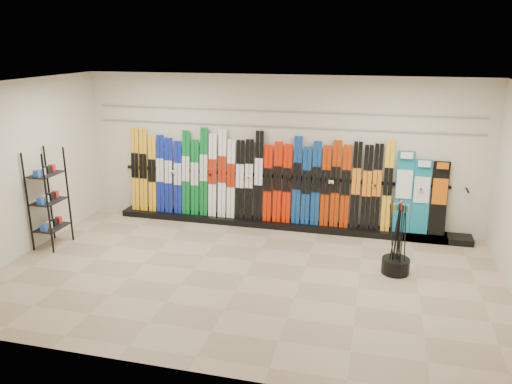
# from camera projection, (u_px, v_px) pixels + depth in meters

# --- Properties ---
(floor) EXTENTS (8.00, 8.00, 0.00)m
(floor) POSITION_uv_depth(u_px,v_px,m) (245.00, 275.00, 8.01)
(floor) COLOR gray
(floor) RESTS_ON ground
(back_wall) EXTENTS (8.00, 0.00, 8.00)m
(back_wall) POSITION_uv_depth(u_px,v_px,m) (278.00, 152.00, 9.89)
(back_wall) COLOR beige
(back_wall) RESTS_ON floor
(left_wall) EXTENTS (0.00, 5.00, 5.00)m
(left_wall) POSITION_uv_depth(u_px,v_px,m) (19.00, 170.00, 8.50)
(left_wall) COLOR beige
(left_wall) RESTS_ON floor
(ceiling) EXTENTS (8.00, 8.00, 0.00)m
(ceiling) POSITION_uv_depth(u_px,v_px,m) (244.00, 85.00, 7.14)
(ceiling) COLOR silver
(ceiling) RESTS_ON back_wall
(ski_rack_base) EXTENTS (8.00, 0.40, 0.12)m
(ski_rack_base) POSITION_uv_depth(u_px,v_px,m) (286.00, 224.00, 10.05)
(ski_rack_base) COLOR black
(ski_rack_base) RESTS_ON floor
(skis) EXTENTS (5.38, 0.21, 1.82)m
(skis) POSITION_uv_depth(u_px,v_px,m) (253.00, 179.00, 9.99)
(skis) COLOR gold
(skis) RESTS_ON ski_rack_base
(snowboards) EXTENTS (0.95, 0.24, 1.54)m
(snowboards) POSITION_uv_depth(u_px,v_px,m) (420.00, 196.00, 9.31)
(snowboards) COLOR #14728C
(snowboards) RESTS_ON ski_rack_base
(accessory_rack) EXTENTS (0.40, 0.60, 1.79)m
(accessory_rack) POSITION_uv_depth(u_px,v_px,m) (48.00, 199.00, 8.94)
(accessory_rack) COLOR black
(accessory_rack) RESTS_ON floor
(pole_bin) EXTENTS (0.44, 0.44, 0.25)m
(pole_bin) POSITION_uv_depth(u_px,v_px,m) (395.00, 266.00, 8.06)
(pole_bin) COLOR black
(pole_bin) RESTS_ON floor
(ski_poles) EXTENTS (0.32, 0.36, 1.18)m
(ski_poles) POSITION_uv_depth(u_px,v_px,m) (398.00, 238.00, 7.91)
(ski_poles) COLOR black
(ski_poles) RESTS_ON pole_bin
(slatwall_rail_0) EXTENTS (7.60, 0.02, 0.03)m
(slatwall_rail_0) POSITION_uv_depth(u_px,v_px,m) (278.00, 127.00, 9.73)
(slatwall_rail_0) COLOR gray
(slatwall_rail_0) RESTS_ON back_wall
(slatwall_rail_1) EXTENTS (7.60, 0.02, 0.03)m
(slatwall_rail_1) POSITION_uv_depth(u_px,v_px,m) (278.00, 111.00, 9.64)
(slatwall_rail_1) COLOR gray
(slatwall_rail_1) RESTS_ON back_wall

